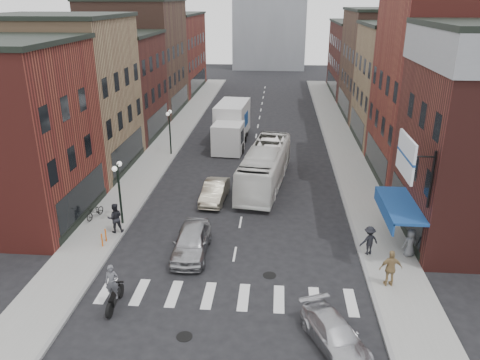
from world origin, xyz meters
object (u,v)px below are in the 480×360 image
curb_car (335,334)px  ped_right_c (410,243)px  parked_bicycle (95,212)px  streetlamp_near (119,182)px  box_truck (231,125)px  motorcycle_rider (113,288)px  sedan_left_far (215,192)px  ped_right_a (369,240)px  transit_bus (265,166)px  ped_right_b (391,268)px  streetlamp_far (170,124)px  ped_left_solo (115,218)px  sedan_left_near (191,241)px  bike_rack (104,238)px  billboard_sign (408,158)px

curb_car → ped_right_c: (4.82, 7.42, 0.35)m
parked_bicycle → streetlamp_near: bearing=-0.4°
box_truck → motorcycle_rider: 26.28m
sedan_left_far → ped_right_a: 11.69m
transit_bus → parked_bicycle: (-10.69, -6.97, -0.92)m
ped_right_b → curb_car: bearing=48.4°
transit_bus → parked_bicycle: bearing=-139.2°
streetlamp_far → ped_left_solo: (0.00, -15.20, -1.83)m
sedan_left_near → ped_right_c: size_ratio=2.96×
transit_bus → ped_left_solo: 12.36m
bike_rack → transit_bus: transit_bus is taller
streetlamp_near → transit_bus: size_ratio=0.38×
streetlamp_far → curb_car: size_ratio=1.00×
motorcycle_rider → ped_right_c: motorcycle_rider is taller
bike_rack → motorcycle_rider: motorcycle_rider is taller
billboard_sign → ped_right_c: billboard_sign is taller
streetlamp_far → bike_rack: size_ratio=5.14×
streetlamp_far → ped_right_a: size_ratio=2.47×
billboard_sign → curb_car: bearing=-120.2°
streetlamp_far → box_truck: 6.49m
sedan_left_near → parked_bicycle: 7.91m
box_truck → parked_bicycle: (-7.10, -17.27, -1.32)m
streetlamp_far → ped_right_a: (14.80, -16.59, -1.93)m
ped_right_b → ped_right_c: bearing=-126.0°
bike_rack → sedan_left_near: size_ratio=0.17×
box_truck → curb_car: bearing=-71.1°
ped_right_c → billboard_sign: bearing=23.8°
ped_left_solo → ped_right_b: 15.93m
ped_left_solo → bike_rack: bearing=61.3°
sedan_left_far → ped_left_solo: 7.61m
parked_bicycle → transit_bus: bearing=49.0°
sedan_left_near → sedan_left_far: (0.32, 7.41, -0.10)m
ped_left_solo → billboard_sign: bearing=150.7°
motorcycle_rider → ped_right_a: motorcycle_rider is taller
billboard_sign → curb_car: size_ratio=0.90×
billboard_sign → sedan_left_near: 12.22m
billboard_sign → motorcycle_rider: billboard_sign is taller
ped_left_solo → ped_right_b: ped_right_b is taller
sedan_left_far → sedan_left_near: bearing=-88.7°
transit_bus → ped_right_b: 14.71m
sedan_left_far → ped_right_c: size_ratio=2.69×
box_truck → ped_right_c: box_truck is taller
streetlamp_far → billboard_sign: bearing=-47.6°
billboard_sign → sedan_left_near: size_ratio=0.79×
curb_car → ped_right_a: ped_right_a is taller
billboard_sign → motorcycle_rider: size_ratio=1.64×
bike_rack → sedan_left_far: (5.51, 6.93, 0.15)m
box_truck → ped_right_a: 22.63m
bike_rack → curb_car: 14.40m
billboard_sign → ped_right_b: billboard_sign is taller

